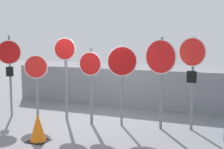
{
  "coord_description": "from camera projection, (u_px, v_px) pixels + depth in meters",
  "views": [
    {
      "loc": [
        3.85,
        -7.94,
        2.41
      ],
      "look_at": [
        0.55,
        0.0,
        1.41
      ],
      "focal_mm": 50.0,
      "sensor_mm": 36.0,
      "label": 1
    }
  ],
  "objects": [
    {
      "name": "stop_sign_2",
      "position": [
        65.0,
        63.0,
        9.14
      ],
      "size": [
        0.65,
        0.19,
        2.44
      ],
      "rotation": [
        0.0,
        0.0,
        0.19
      ],
      "color": "slate",
      "rests_on": "ground"
    },
    {
      "name": "stop_sign_3",
      "position": [
        91.0,
        74.0,
        8.63
      ],
      "size": [
        0.67,
        0.16,
        2.17
      ],
      "rotation": [
        0.0,
        0.0,
        0.07
      ],
      "color": "slate",
      "rests_on": "ground"
    },
    {
      "name": "stop_sign_1",
      "position": [
        36.0,
        73.0,
        9.28
      ],
      "size": [
        0.65,
        0.32,
        1.93
      ],
      "rotation": [
        0.0,
        0.0,
        0.43
      ],
      "color": "slate",
      "rests_on": "ground"
    },
    {
      "name": "ground_plane",
      "position": [
        95.0,
        122.0,
        9.03
      ],
      "size": [
        40.0,
        40.0,
        0.0
      ],
      "primitive_type": "plane",
      "color": "slate"
    },
    {
      "name": "traffic_cone_0",
      "position": [
        38.0,
        128.0,
        7.3
      ],
      "size": [
        0.45,
        0.45,
        0.68
      ],
      "color": "black",
      "rests_on": "ground"
    },
    {
      "name": "stop_sign_4",
      "position": [
        122.0,
        68.0,
        8.45
      ],
      "size": [
        0.74,
        0.41,
        2.21
      ],
      "rotation": [
        0.0,
        0.0,
        0.49
      ],
      "color": "slate",
      "rests_on": "ground"
    },
    {
      "name": "stop_sign_0",
      "position": [
        9.0,
        60.0,
        9.53
      ],
      "size": [
        0.68,
        0.36,
        2.5
      ],
      "rotation": [
        0.0,
        0.0,
        0.47
      ],
      "color": "slate",
      "rests_on": "ground"
    },
    {
      "name": "stop_sign_6",
      "position": [
        192.0,
        64.0,
        8.05
      ],
      "size": [
        0.73,
        0.25,
        2.46
      ],
      "rotation": [
        0.0,
        0.0,
        -0.3
      ],
      "color": "slate",
      "rests_on": "ground"
    },
    {
      "name": "fence_back",
      "position": [
        121.0,
        88.0,
        10.95
      ],
      "size": [
        8.55,
        0.12,
        1.35
      ],
      "color": "slate",
      "rests_on": "ground"
    },
    {
      "name": "stop_sign_5",
      "position": [
        161.0,
        65.0,
        8.14
      ],
      "size": [
        0.88,
        0.27,
        2.44
      ],
      "rotation": [
        0.0,
        0.0,
        -0.27
      ],
      "color": "slate",
      "rests_on": "ground"
    }
  ]
}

